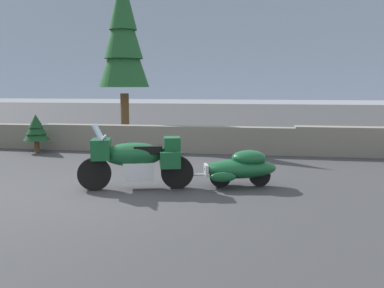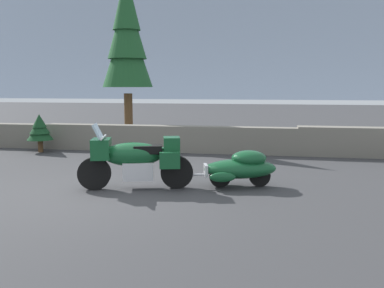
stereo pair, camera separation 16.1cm
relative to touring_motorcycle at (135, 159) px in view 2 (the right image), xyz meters
name	(u,v)px [view 2 (the right image)]	position (x,y,z in m)	size (l,w,h in m)	color
ground_plane	(107,191)	(-0.51, -0.25, -0.62)	(80.00, 80.00, 0.00)	#38383A
stone_guard_wall	(195,139)	(0.38, 4.84, -0.20)	(24.00, 0.57, 0.87)	slate
distant_ridgeline	(256,61)	(-0.51, 94.82, 7.38)	(240.00, 80.00, 16.00)	#99A8BF
touring_motorcycle	(135,159)	(0.00, 0.00, 0.00)	(2.27, 1.10, 1.33)	black
car_shaped_trailer	(241,167)	(2.07, 0.56, -0.21)	(2.22, 1.07, 0.76)	black
pine_tree_tall	(127,36)	(-2.52, 6.99, 3.25)	(1.84, 1.84, 6.18)	brown
pine_sapling_near	(40,128)	(-4.41, 4.00, 0.12)	(0.81, 0.81, 1.19)	brown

